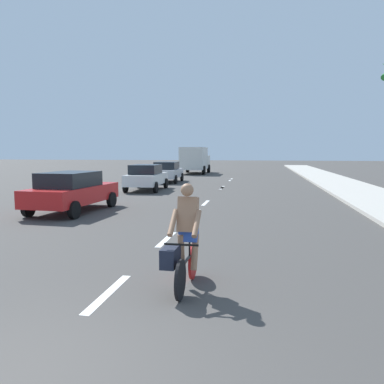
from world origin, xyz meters
name	(u,v)px	position (x,y,z in m)	size (l,w,h in m)	color
ground_plane	(219,190)	(0.00, 20.00, 0.00)	(160.00, 160.00, 0.00)	#423F3D
sidewalk_strip	(352,188)	(8.07, 22.00, 0.07)	(3.60, 80.00, 0.14)	#B2ADA3
lane_stripe_1	(108,293)	(0.00, 2.74, 0.00)	(0.16, 1.80, 0.01)	white
lane_stripe_2	(166,239)	(0.00, 6.73, 0.00)	(0.16, 1.80, 0.01)	white
lane_stripe_3	(195,213)	(0.00, 11.31, 0.00)	(0.16, 1.80, 0.01)	white
lane_stripe_4	(206,203)	(0.00, 14.18, 0.00)	(0.16, 1.80, 0.01)	white
lane_stripe_5	(222,188)	(0.00, 21.50, 0.00)	(0.16, 1.80, 0.01)	white
lane_stripe_6	(222,187)	(0.00, 21.95, 0.00)	(0.16, 1.80, 0.01)	white
lane_stripe_7	(230,180)	(0.00, 28.50, 0.00)	(0.16, 1.80, 0.01)	white
lane_stripe_8	(231,179)	(0.00, 29.63, 0.00)	(0.16, 1.80, 0.01)	white
cyclist	(184,242)	(1.21, 3.15, 0.83)	(0.62, 1.71, 1.82)	black
parked_car_red	(72,191)	(-4.76, 10.68, 0.84)	(2.23, 4.49, 1.57)	red
parked_car_white	(146,177)	(-4.36, 19.25, 0.84)	(2.12, 4.31, 1.57)	white
parked_car_silver	(167,171)	(-4.59, 25.47, 0.84)	(2.10, 4.31, 1.57)	#B7BABF
delivery_truck	(195,160)	(-4.48, 37.42, 1.50)	(2.71, 6.25, 2.80)	beige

